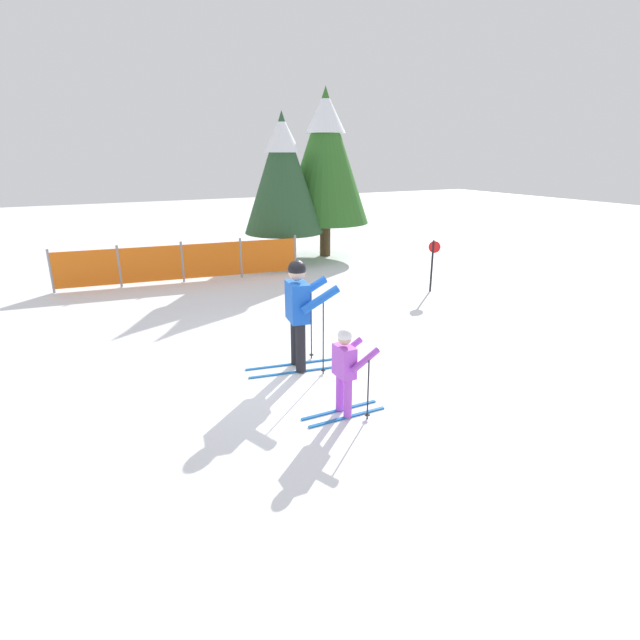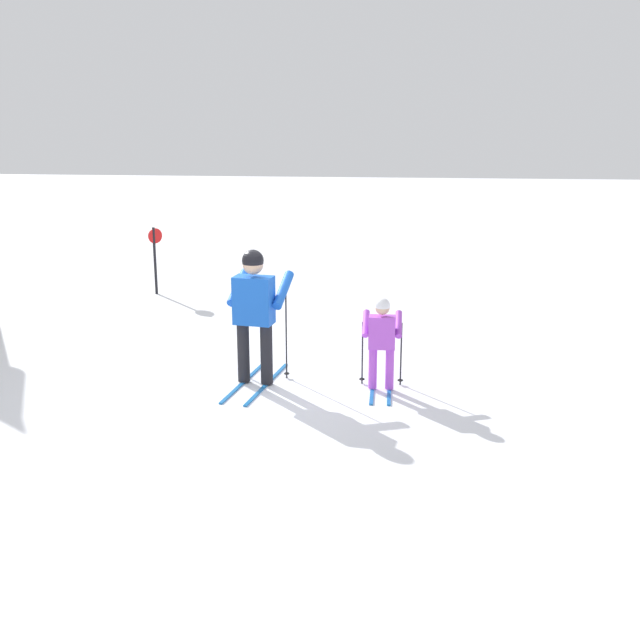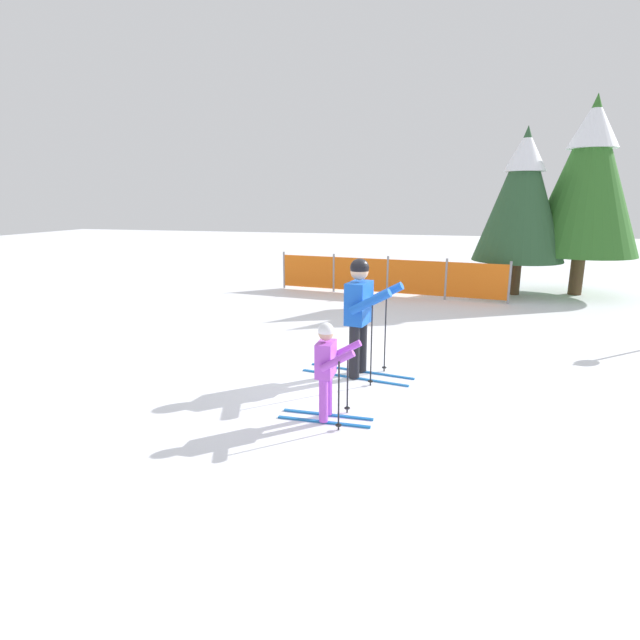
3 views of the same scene
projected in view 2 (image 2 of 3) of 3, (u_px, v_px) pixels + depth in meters
name	position (u px, v px, depth m)	size (l,w,h in m)	color
ground_plane	(241.00, 382.00, 10.24)	(60.00, 60.00, 0.00)	white
skier_adult	(255.00, 304.00, 9.95)	(1.66, 0.81, 1.72)	#1966B2
skier_child	(382.00, 336.00, 9.81)	(1.10, 0.55, 1.17)	#1966B2
trail_marker	(155.00, 253.00, 14.83)	(0.21, 0.21, 1.25)	black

